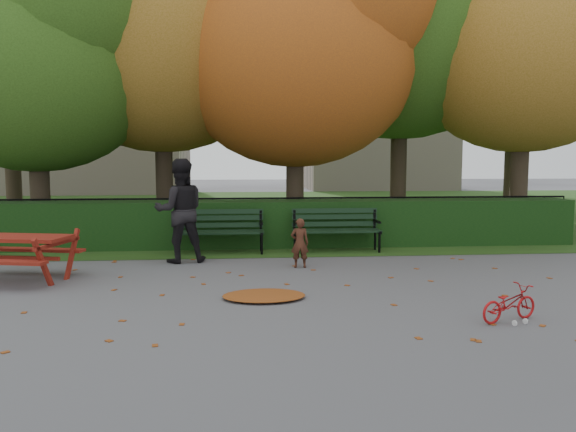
{
  "coord_description": "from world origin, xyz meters",
  "views": [
    {
      "loc": [
        -0.91,
        -7.68,
        1.9
      ],
      "look_at": [
        -0.12,
        1.19,
        1.0
      ],
      "focal_mm": 35.0,
      "sensor_mm": 36.0,
      "label": 1
    }
  ],
  "objects": [
    {
      "name": "ground",
      "position": [
        0.0,
        0.0,
        0.0
      ],
      "size": [
        90.0,
        90.0,
        0.0
      ],
      "primitive_type": "plane",
      "color": "slate",
      "rests_on": "ground"
    },
    {
      "name": "grass_strip",
      "position": [
        0.0,
        14.0,
        0.01
      ],
      "size": [
        90.0,
        90.0,
        0.0
      ],
      "primitive_type": "plane",
      "color": "#233D17",
      "rests_on": "ground"
    },
    {
      "name": "building_left",
      "position": [
        -9.0,
        26.0,
        7.5
      ],
      "size": [
        10.0,
        7.0,
        15.0
      ],
      "primitive_type": "cube",
      "color": "#B5A18E",
      "rests_on": "ground"
    },
    {
      "name": "building_right",
      "position": [
        8.0,
        28.0,
        6.0
      ],
      "size": [
        9.0,
        6.0,
        12.0
      ],
      "primitive_type": "cube",
      "color": "#B5A18E",
      "rests_on": "ground"
    },
    {
      "name": "hedge",
      "position": [
        0.0,
        4.5,
        0.5
      ],
      "size": [
        13.0,
        0.9,
        1.0
      ],
      "primitive_type": "cube",
      "color": "black",
      "rests_on": "ground"
    },
    {
      "name": "iron_fence",
      "position": [
        0.0,
        5.3,
        0.54
      ],
      "size": [
        14.0,
        0.04,
        1.02
      ],
      "color": "black",
      "rests_on": "ground"
    },
    {
      "name": "tree_a",
      "position": [
        -5.19,
        5.58,
        4.52
      ],
      "size": [
        5.88,
        5.6,
        7.48
      ],
      "color": "#31261D",
      "rests_on": "ground"
    },
    {
      "name": "tree_b",
      "position": [
        -2.44,
        6.75,
        5.4
      ],
      "size": [
        6.72,
        6.4,
        8.79
      ],
      "color": "#31261D",
      "rests_on": "ground"
    },
    {
      "name": "tree_c",
      "position": [
        0.83,
        5.96,
        4.82
      ],
      "size": [
        6.3,
        6.0,
        8.0
      ],
      "color": "#31261D",
      "rests_on": "ground"
    },
    {
      "name": "tree_d",
      "position": [
        3.88,
        7.23,
        5.98
      ],
      "size": [
        7.14,
        6.8,
        9.58
      ],
      "color": "#31261D",
      "rests_on": "ground"
    },
    {
      "name": "tree_e",
      "position": [
        6.52,
        5.77,
        5.08
      ],
      "size": [
        6.09,
        5.8,
        8.16
      ],
      "color": "#31261D",
      "rests_on": "ground"
    },
    {
      "name": "tree_f",
      "position": [
        -7.13,
        9.24,
        5.69
      ],
      "size": [
        6.93,
        6.6,
        9.19
      ],
      "color": "#31261D",
      "rests_on": "ground"
    },
    {
      "name": "tree_g",
      "position": [
        8.33,
        9.76,
        5.37
      ],
      "size": [
        6.3,
        6.0,
        8.55
      ],
      "color": "#31261D",
      "rests_on": "ground"
    },
    {
      "name": "bench_left",
      "position": [
        -1.3,
        3.7,
        0.52
      ],
      "size": [
        1.8,
        0.57,
        0.88
      ],
      "color": "black",
      "rests_on": "ground"
    },
    {
      "name": "bench_right",
      "position": [
        1.1,
        3.7,
        0.52
      ],
      "size": [
        1.8,
        0.57,
        0.88
      ],
      "color": "black",
      "rests_on": "ground"
    },
    {
      "name": "picnic_table",
      "position": [
        -4.4,
        1.32,
        0.55
      ],
      "size": [
        1.92,
        1.68,
        0.81
      ],
      "rotation": [
        0.0,
        0.0,
        -0.22
      ],
      "color": "maroon",
      "rests_on": "ground"
    },
    {
      "name": "leaf_pile",
      "position": [
        -0.57,
        -0.13,
        0.04
      ],
      "size": [
        1.33,
        1.1,
        0.08
      ],
      "primitive_type": "ellipsoid",
      "rotation": [
        0.0,
        0.0,
        0.3
      ],
      "color": "maroon",
      "rests_on": "ground"
    },
    {
      "name": "leaf_scatter",
      "position": [
        0.0,
        0.3,
        0.01
      ],
      "size": [
        9.0,
        5.7,
        0.01
      ],
      "primitive_type": null,
      "color": "maroon",
      "rests_on": "ground"
    },
    {
      "name": "child",
      "position": [
        0.16,
        2.01,
        0.44
      ],
      "size": [
        0.33,
        0.22,
        0.87
      ],
      "primitive_type": "imported",
      "rotation": [
        0.0,
        0.0,
        3.09
      ],
      "color": "#442215",
      "rests_on": "ground"
    },
    {
      "name": "adult",
      "position": [
        -1.98,
        2.74,
        0.96
      ],
      "size": [
        1.05,
        0.89,
        1.92
      ],
      "primitive_type": "imported",
      "rotation": [
        0.0,
        0.0,
        3.33
      ],
      "color": "black",
      "rests_on": "ground"
    },
    {
      "name": "bicycle",
      "position": [
        2.25,
        -1.48,
        0.22
      ],
      "size": [
        0.87,
        0.56,
        0.43
      ],
      "primitive_type": "imported",
      "rotation": [
        0.0,
        0.0,
        1.93
      ],
      "color": "#B01012",
      "rests_on": "ground"
    }
  ]
}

